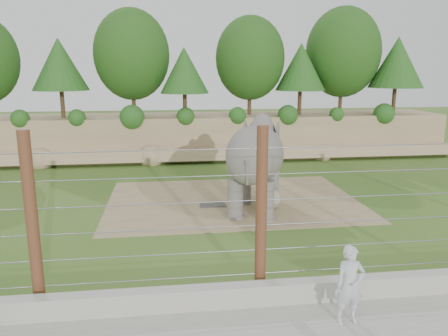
{
  "coord_description": "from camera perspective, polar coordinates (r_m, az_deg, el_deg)",
  "views": [
    {
      "loc": [
        -2.08,
        -13.8,
        5.18
      ],
      "look_at": [
        0.0,
        2.0,
        1.6
      ],
      "focal_mm": 35.0,
      "sensor_mm": 36.0,
      "label": 1
    }
  ],
  "objects": [
    {
      "name": "ground",
      "position": [
        14.89,
        1.02,
        -7.7
      ],
      "size": [
        90.0,
        90.0,
        0.0
      ],
      "primitive_type": "plane",
      "color": "#38691C",
      "rests_on": "ground"
    },
    {
      "name": "back_embankment",
      "position": [
        26.64,
        -1.77,
        10.04
      ],
      "size": [
        30.0,
        5.52,
        8.77
      ],
      "color": "#9A8261",
      "rests_on": "ground"
    },
    {
      "name": "dirt_patch",
      "position": [
        17.77,
        1.18,
        -4.26
      ],
      "size": [
        10.0,
        7.0,
        0.02
      ],
      "primitive_type": "cube",
      "color": "#937A57",
      "rests_on": "ground"
    },
    {
      "name": "drain_grate",
      "position": [
        17.11,
        -1.48,
        -4.85
      ],
      "size": [
        1.0,
        0.6,
        0.03
      ],
      "primitive_type": "cube",
      "color": "#262628",
      "rests_on": "dirt_patch"
    },
    {
      "name": "elephant",
      "position": [
        16.04,
        4.04,
        0.08
      ],
      "size": [
        3.13,
        4.55,
        3.39
      ],
      "primitive_type": null,
      "rotation": [
        0.0,
        0.0,
        -0.35
      ],
      "color": "slate",
      "rests_on": "ground"
    },
    {
      "name": "stone_ball",
      "position": [
        16.68,
        6.06,
        -3.99
      ],
      "size": [
        0.8,
        0.8,
        0.8
      ],
      "primitive_type": "sphere",
      "color": "gray",
      "rests_on": "dirt_patch"
    },
    {
      "name": "retaining_wall",
      "position": [
        10.3,
        5.3,
        -15.99
      ],
      "size": [
        26.0,
        0.35,
        0.5
      ],
      "primitive_type": "cube",
      "color": "#A5A39A",
      "rests_on": "ground"
    },
    {
      "name": "barrier_fence",
      "position": [
        10.05,
        4.88,
        -5.83
      ],
      "size": [
        20.26,
        0.26,
        4.0
      ],
      "color": "#503118",
      "rests_on": "ground"
    },
    {
      "name": "zookeeper",
      "position": [
        9.66,
        16.11,
        -14.48
      ],
      "size": [
        0.62,
        0.4,
        1.69
      ],
      "primitive_type": "imported",
      "rotation": [
        0.0,
        0.0,
        0.0
      ],
      "color": "#B9BCC3",
      "rests_on": "walkway"
    }
  ]
}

